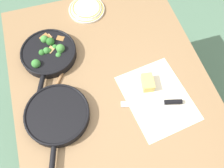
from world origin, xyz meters
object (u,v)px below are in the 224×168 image
object	(u,v)px
dinner_plate_stack	(86,9)
grater_knife	(160,103)
skillet_broccoli	(49,52)
skillet_eggs	(57,115)
cheese_block	(148,83)
wooden_spoon	(57,85)

from	to	relation	value
dinner_plate_stack	grater_knife	bearing A→B (deg)	16.31
skillet_broccoli	dinner_plate_stack	world-z (taller)	skillet_broccoli
skillet_eggs	cheese_block	size ratio (longest dim) A/B	4.38
skillet_broccoli	cheese_block	xyz separation A→B (m)	(0.31, 0.44, -0.00)
skillet_eggs	dinner_plate_stack	distance (m)	0.67
dinner_plate_stack	skillet_broccoli	bearing A→B (deg)	-45.56
skillet_eggs	cheese_block	distance (m)	0.46
skillet_broccoli	cheese_block	distance (m)	0.54
skillet_broccoli	skillet_eggs	xyz separation A→B (m)	(0.35, -0.02, -0.00)
dinner_plate_stack	cheese_block	bearing A→B (deg)	17.00
grater_knife	dinner_plate_stack	xyz separation A→B (m)	(-0.68, -0.20, 0.00)
grater_knife	dinner_plate_stack	bearing A→B (deg)	-59.13
cheese_block	dinner_plate_stack	xyz separation A→B (m)	(-0.57, -0.17, -0.01)
skillet_broccoli	cheese_block	bearing A→B (deg)	75.08
grater_knife	cheese_block	xyz separation A→B (m)	(-0.11, -0.03, 0.02)
wooden_spoon	skillet_broccoli	bearing A→B (deg)	-146.09
skillet_eggs	wooden_spoon	bearing A→B (deg)	-172.54
wooden_spoon	cheese_block	size ratio (longest dim) A/B	3.48
skillet_eggs	dinner_plate_stack	world-z (taller)	skillet_eggs
skillet_broccoli	wooden_spoon	distance (m)	0.19
skillet_broccoli	dinner_plate_stack	xyz separation A→B (m)	(-0.26, 0.26, -0.01)
grater_knife	dinner_plate_stack	size ratio (longest dim) A/B	1.37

